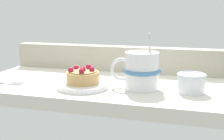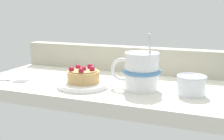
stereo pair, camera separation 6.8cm
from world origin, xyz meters
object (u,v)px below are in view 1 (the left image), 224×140
(raspberry_tart, at_px, (83,76))
(dessert_plate, at_px, (83,85))
(sugar_bowl, at_px, (191,82))
(coffee_mug, at_px, (141,70))

(raspberry_tart, bearing_deg, dessert_plate, -58.30)
(dessert_plate, xyz_separation_m, sugar_bowl, (0.25, 0.03, 0.02))
(coffee_mug, bearing_deg, raspberry_tart, -168.05)
(sugar_bowl, bearing_deg, raspberry_tart, -173.82)
(dessert_plate, distance_m, coffee_mug, 0.15)
(dessert_plate, relative_size, sugar_bowl, 1.90)
(dessert_plate, xyz_separation_m, raspberry_tart, (-0.00, 0.00, 0.02))
(dessert_plate, bearing_deg, coffee_mug, 12.00)
(dessert_plate, bearing_deg, raspberry_tart, 121.70)
(dessert_plate, distance_m, raspberry_tart, 0.02)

